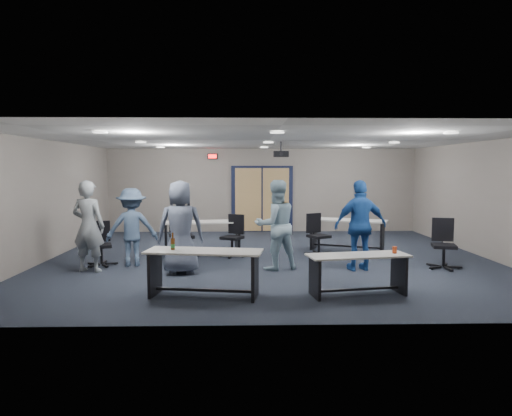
{
  "coord_description": "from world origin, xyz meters",
  "views": [
    {
      "loc": [
        -0.55,
        -10.34,
        2.06
      ],
      "look_at": [
        -0.31,
        -0.3,
        1.19
      ],
      "focal_mm": 32.0,
      "sensor_mm": 36.0,
      "label": 1
    }
  ],
  "objects_px": {
    "person_gray": "(88,226)",
    "person_back": "(132,227)",
    "table_front_left": "(204,265)",
    "table_back_right": "(347,229)",
    "person_navy": "(360,225)",
    "table_back_left": "(202,232)",
    "chair_loose_left": "(101,244)",
    "chair_back_b": "(232,236)",
    "person_lightblue": "(276,225)",
    "table_front_right": "(358,267)",
    "chair_loose_right": "(444,244)",
    "chair_back_c": "(319,235)",
    "person_plaid": "(181,227)",
    "chair_back_a": "(182,234)"
  },
  "relations": [
    {
      "from": "person_gray",
      "to": "person_back",
      "type": "relative_size",
      "value": 1.11
    },
    {
      "from": "table_front_left",
      "to": "person_back",
      "type": "xyz_separation_m",
      "value": [
        -1.73,
        2.39,
        0.3
      ]
    },
    {
      "from": "table_back_right",
      "to": "person_back",
      "type": "xyz_separation_m",
      "value": [
        -4.96,
        -1.68,
        0.29
      ]
    },
    {
      "from": "person_navy",
      "to": "table_back_left",
      "type": "bearing_deg",
      "value": -36.26
    },
    {
      "from": "chair_loose_left",
      "to": "person_navy",
      "type": "relative_size",
      "value": 0.51
    },
    {
      "from": "chair_back_b",
      "to": "person_lightblue",
      "type": "xyz_separation_m",
      "value": [
        0.93,
        -1.37,
        0.42
      ]
    },
    {
      "from": "table_front_right",
      "to": "person_lightblue",
      "type": "height_order",
      "value": "person_lightblue"
    },
    {
      "from": "table_front_right",
      "to": "person_gray",
      "type": "bearing_deg",
      "value": 150.38
    },
    {
      "from": "chair_loose_right",
      "to": "person_lightblue",
      "type": "relative_size",
      "value": 0.56
    },
    {
      "from": "chair_back_c",
      "to": "person_navy",
      "type": "height_order",
      "value": "person_navy"
    },
    {
      "from": "person_lightblue",
      "to": "table_front_right",
      "type": "bearing_deg",
      "value": 103.08
    },
    {
      "from": "person_plaid",
      "to": "person_navy",
      "type": "xyz_separation_m",
      "value": [
        3.59,
        0.21,
        0.0
      ]
    },
    {
      "from": "table_back_left",
      "to": "chair_loose_right",
      "type": "bearing_deg",
      "value": -28.35
    },
    {
      "from": "chair_back_b",
      "to": "chair_loose_right",
      "type": "xyz_separation_m",
      "value": [
        4.4,
        -1.39,
        0.03
      ]
    },
    {
      "from": "table_front_left",
      "to": "person_gray",
      "type": "relative_size",
      "value": 1.05
    },
    {
      "from": "chair_back_b",
      "to": "table_front_right",
      "type": "bearing_deg",
      "value": -28.87
    },
    {
      "from": "chair_back_c",
      "to": "person_gray",
      "type": "relative_size",
      "value": 0.54
    },
    {
      "from": "chair_back_c",
      "to": "person_plaid",
      "type": "bearing_deg",
      "value": -177.67
    },
    {
      "from": "table_front_left",
      "to": "chair_loose_right",
      "type": "relative_size",
      "value": 1.87
    },
    {
      "from": "table_back_right",
      "to": "person_plaid",
      "type": "relative_size",
      "value": 1.11
    },
    {
      "from": "chair_back_b",
      "to": "person_gray",
      "type": "bearing_deg",
      "value": -124.0
    },
    {
      "from": "table_back_left",
      "to": "chair_back_b",
      "type": "relative_size",
      "value": 2.06
    },
    {
      "from": "table_back_left",
      "to": "chair_back_b",
      "type": "distance_m",
      "value": 0.83
    },
    {
      "from": "person_lightblue",
      "to": "person_navy",
      "type": "distance_m",
      "value": 1.71
    },
    {
      "from": "table_back_left",
      "to": "table_back_right",
      "type": "height_order",
      "value": "table_back_left"
    },
    {
      "from": "person_plaid",
      "to": "chair_back_c",
      "type": "bearing_deg",
      "value": -157.65
    },
    {
      "from": "table_front_right",
      "to": "chair_back_b",
      "type": "xyz_separation_m",
      "value": [
        -2.15,
        3.3,
        0.03
      ]
    },
    {
      "from": "table_front_right",
      "to": "chair_back_c",
      "type": "distance_m",
      "value": 3.45
    },
    {
      "from": "table_back_right",
      "to": "chair_back_c",
      "type": "height_order",
      "value": "chair_back_c"
    },
    {
      "from": "table_front_right",
      "to": "table_back_left",
      "type": "xyz_separation_m",
      "value": [
        -2.88,
        3.69,
        0.08
      ]
    },
    {
      "from": "chair_back_a",
      "to": "person_lightblue",
      "type": "height_order",
      "value": "person_lightblue"
    },
    {
      "from": "chair_loose_right",
      "to": "person_navy",
      "type": "height_order",
      "value": "person_navy"
    },
    {
      "from": "chair_loose_right",
      "to": "person_navy",
      "type": "bearing_deg",
      "value": -162.69
    },
    {
      "from": "chair_back_b",
      "to": "person_gray",
      "type": "distance_m",
      "value": 3.21
    },
    {
      "from": "person_plaid",
      "to": "chair_back_b",
      "type": "bearing_deg",
      "value": -128.43
    },
    {
      "from": "person_gray",
      "to": "person_lightblue",
      "type": "relative_size",
      "value": 1.0
    },
    {
      "from": "table_back_right",
      "to": "chair_loose_left",
      "type": "relative_size",
      "value": 2.17
    },
    {
      "from": "table_back_right",
      "to": "chair_loose_right",
      "type": "height_order",
      "value": "chair_loose_right"
    },
    {
      "from": "chair_back_b",
      "to": "person_gray",
      "type": "xyz_separation_m",
      "value": [
        -2.81,
        -1.49,
        0.42
      ]
    },
    {
      "from": "person_lightblue",
      "to": "chair_loose_left",
      "type": "bearing_deg",
      "value": -25.76
    },
    {
      "from": "table_front_right",
      "to": "table_back_right",
      "type": "distance_m",
      "value": 4.1
    },
    {
      "from": "person_gray",
      "to": "chair_back_b",
      "type": "bearing_deg",
      "value": -140.2
    },
    {
      "from": "table_back_left",
      "to": "person_lightblue",
      "type": "relative_size",
      "value": 1.1
    },
    {
      "from": "table_back_left",
      "to": "chair_loose_right",
      "type": "height_order",
      "value": "chair_loose_right"
    },
    {
      "from": "table_front_left",
      "to": "chair_back_c",
      "type": "distance_m",
      "value": 4.24
    },
    {
      "from": "table_back_right",
      "to": "person_back",
      "type": "height_order",
      "value": "person_back"
    },
    {
      "from": "table_front_left",
      "to": "chair_back_b",
      "type": "distance_m",
      "value": 3.35
    },
    {
      "from": "chair_loose_right",
      "to": "chair_back_a",
      "type": "bearing_deg",
      "value": -177.84
    },
    {
      "from": "chair_back_c",
      "to": "chair_loose_right",
      "type": "height_order",
      "value": "chair_loose_right"
    },
    {
      "from": "chair_loose_left",
      "to": "chair_back_a",
      "type": "bearing_deg",
      "value": 6.01
    }
  ]
}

